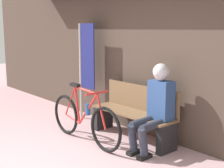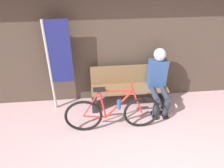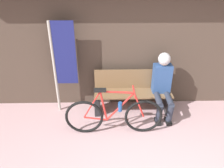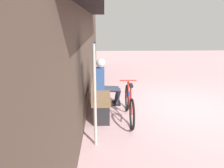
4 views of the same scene
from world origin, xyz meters
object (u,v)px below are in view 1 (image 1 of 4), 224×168
(bicycle, at_px, (84,119))
(person_seated, at_px, (156,102))
(banner_pole, at_px, (85,62))
(park_bench_near, at_px, (134,115))

(bicycle, xyz_separation_m, person_seated, (0.94, 0.57, 0.35))
(bicycle, relative_size, banner_pole, 0.93)
(park_bench_near, distance_m, person_seated, 0.64)
(banner_pole, bearing_deg, bicycle, -37.42)
(person_seated, distance_m, banner_pole, 1.94)
(park_bench_near, bearing_deg, person_seated, -11.77)
(bicycle, height_order, banner_pole, banner_pole)
(park_bench_near, relative_size, person_seated, 1.21)
(bicycle, bearing_deg, person_seated, 31.38)
(person_seated, height_order, banner_pole, banner_pole)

